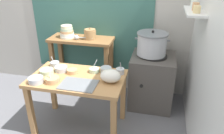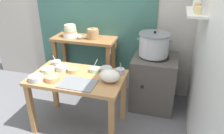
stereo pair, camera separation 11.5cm
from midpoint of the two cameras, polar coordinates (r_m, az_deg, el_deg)
The scene contains 21 objects.
ground_plane at distance 3.05m, azimuth -6.91°, elevation -14.11°, with size 9.00×9.00×0.00m, color slate.
wall_back at distance 3.42m, azimuth 0.41°, elevation 14.85°, with size 4.40×0.12×2.60m.
wall_right at distance 2.47m, azimuth 25.33°, elevation 8.12°, with size 0.30×3.20×2.60m.
prep_table at distance 2.68m, azimuth -7.56°, elevation -4.45°, with size 1.10×0.66×0.72m.
back_shelf_table at distance 3.46m, azimuth -6.11°, elevation 4.02°, with size 0.96×0.40×0.90m.
stove_block at distance 3.24m, azimuth 11.64°, elevation -3.67°, with size 0.60×0.61×0.78m.
steamer_pot at distance 3.04m, azimuth 11.83°, elevation 5.71°, with size 0.46×0.42×0.34m.
clay_pot at distance 3.31m, azimuth -3.96°, elevation 8.50°, with size 0.18×0.18×0.17m.
bowl_stack_enamel at distance 3.43m, azimuth -9.73°, elevation 9.00°, with size 0.22×0.22×0.19m.
ladle at distance 3.31m, azimuth -7.26°, elevation 7.71°, with size 0.28×0.07×0.07m.
serving_tray at distance 2.46m, azimuth -7.52°, elevation -4.28°, with size 0.40×0.28×0.01m, color slate.
plastic_bag at distance 2.45m, azimuth 0.77°, elevation -2.28°, with size 0.23×0.19×0.15m, color silver.
prep_bowl_0 at distance 2.95m, azimuth -13.06°, elevation 1.10°, with size 0.12×0.12×0.13m.
prep_bowl_1 at distance 2.79m, azimuth -11.58°, elevation -0.15°, with size 0.15×0.15×0.06m.
prep_bowl_2 at distance 2.62m, azimuth -17.74°, elevation -2.72°, with size 0.17×0.17×0.06m.
prep_bowl_3 at distance 2.68m, azimuth -0.27°, elevation -0.66°, with size 0.13×0.13×0.07m.
prep_bowl_4 at distance 2.72m, azimuth -8.88°, elevation -0.82°, with size 0.13×0.13×0.05m.
prep_bowl_5 at distance 2.64m, azimuth 3.36°, elevation -1.06°, with size 0.10×0.10×0.16m.
prep_bowl_6 at distance 2.78m, azimuth -15.09°, elevation -0.72°, with size 0.16×0.16×0.05m.
prep_bowl_7 at distance 2.70m, azimuth -3.33°, elevation -0.68°, with size 0.12×0.12×0.16m.
prep_bowl_8 at distance 2.56m, azimuth -13.88°, elevation -2.84°, with size 0.16×0.16×0.16m.
Camera 2 is at (1.03, -2.13, 1.94)m, focal length 35.51 mm.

